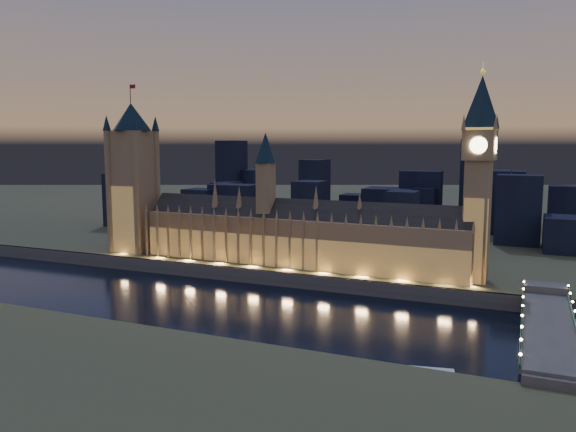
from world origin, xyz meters
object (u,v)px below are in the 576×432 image
at_px(palace_of_westminster, 295,234).
at_px(victoria_tower, 133,170).
at_px(elizabeth_tower, 479,161).
at_px(westminster_bridge, 547,331).
at_px(river_boat, 422,378).

bearing_deg(palace_of_westminster, victoria_tower, 179.92).
height_order(elizabeth_tower, westminster_bridge, elizabeth_tower).
bearing_deg(elizabeth_tower, victoria_tower, -180.00).
bearing_deg(river_boat, westminster_bridge, 54.44).
bearing_deg(victoria_tower, westminster_bridge, -14.58).
bearing_deg(victoria_tower, river_boat, -29.46).
distance_m(palace_of_westminster, victoria_tower, 122.04).
height_order(victoria_tower, westminster_bridge, victoria_tower).
xyz_separation_m(westminster_bridge, river_boat, (-39.01, -54.56, -4.43)).
distance_m(elizabeth_tower, river_boat, 138.41).
height_order(palace_of_westminster, victoria_tower, victoria_tower).
distance_m(victoria_tower, elizabeth_tower, 218.15).
distance_m(westminster_bridge, river_boat, 67.21).
bearing_deg(elizabeth_tower, westminster_bridge, -63.00).
bearing_deg(westminster_bridge, river_boat, -125.56).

